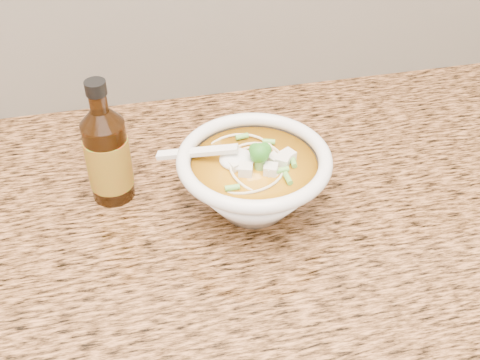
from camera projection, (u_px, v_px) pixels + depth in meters
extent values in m
cube|color=#A86B3D|center=(158.00, 225.00, 0.88)|extent=(4.00, 0.68, 0.04)
cylinder|color=white|center=(253.00, 205.00, 0.87)|extent=(0.09, 0.09, 0.01)
torus|color=white|center=(254.00, 159.00, 0.82)|extent=(0.21, 0.21, 0.02)
torus|color=beige|center=(249.00, 160.00, 0.83)|extent=(0.10, 0.10, 0.00)
torus|color=beige|center=(256.00, 168.00, 0.82)|extent=(0.12, 0.12, 0.00)
torus|color=beige|center=(264.00, 159.00, 0.84)|extent=(0.14, 0.14, 0.00)
torus|color=beige|center=(245.00, 162.00, 0.84)|extent=(0.07, 0.07, 0.00)
torus|color=beige|center=(247.00, 170.00, 0.82)|extent=(0.12, 0.12, 0.00)
torus|color=beige|center=(241.00, 173.00, 0.82)|extent=(0.11, 0.11, 0.00)
torus|color=beige|center=(244.00, 165.00, 0.84)|extent=(0.07, 0.07, 0.00)
cube|color=silver|center=(214.00, 168.00, 0.81)|extent=(0.02, 0.02, 0.02)
cube|color=silver|center=(219.00, 164.00, 0.82)|extent=(0.02, 0.02, 0.02)
cube|color=silver|center=(268.00, 155.00, 0.83)|extent=(0.02, 0.02, 0.02)
cube|color=silver|center=(261.00, 191.00, 0.77)|extent=(0.02, 0.02, 0.02)
cube|color=silver|center=(289.00, 148.00, 0.84)|extent=(0.02, 0.02, 0.02)
cube|color=silver|center=(231.00, 170.00, 0.81)|extent=(0.03, 0.03, 0.02)
cube|color=silver|center=(248.00, 149.00, 0.84)|extent=(0.02, 0.02, 0.01)
ellipsoid|color=#196014|center=(260.00, 156.00, 0.80)|extent=(0.04, 0.04, 0.04)
cylinder|color=#69B846|center=(237.00, 171.00, 0.80)|extent=(0.01, 0.02, 0.01)
cylinder|color=#69B846|center=(235.00, 174.00, 0.80)|extent=(0.01, 0.02, 0.01)
cylinder|color=#69B846|center=(219.00, 179.00, 0.79)|extent=(0.02, 0.02, 0.01)
cylinder|color=#69B846|center=(283.00, 172.00, 0.80)|extent=(0.02, 0.01, 0.01)
cylinder|color=#69B846|center=(270.00, 172.00, 0.80)|extent=(0.02, 0.01, 0.01)
cylinder|color=#69B846|center=(288.00, 183.00, 0.79)|extent=(0.01, 0.02, 0.01)
ellipsoid|color=white|center=(237.00, 159.00, 0.82)|extent=(0.05, 0.05, 0.02)
cube|color=white|center=(197.00, 152.00, 0.83)|extent=(0.11, 0.05, 0.03)
cylinder|color=#361A07|center=(109.00, 160.00, 0.86)|extent=(0.06, 0.06, 0.13)
cylinder|color=#361A07|center=(98.00, 102.00, 0.80)|extent=(0.02, 0.02, 0.03)
cylinder|color=black|center=(96.00, 88.00, 0.78)|extent=(0.03, 0.03, 0.02)
cylinder|color=red|center=(109.00, 162.00, 0.86)|extent=(0.06, 0.06, 0.08)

